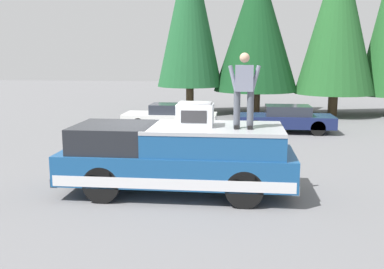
# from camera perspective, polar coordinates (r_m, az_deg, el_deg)

# --- Properties ---
(ground_plane) EXTENTS (90.00, 90.00, 0.00)m
(ground_plane) POSITION_cam_1_polar(r_m,az_deg,el_deg) (11.06, -4.85, -6.99)
(ground_plane) COLOR slate
(pickup_truck) EXTENTS (2.01, 5.54, 1.65)m
(pickup_truck) POSITION_cam_1_polar(r_m,az_deg,el_deg) (10.44, -1.90, -3.03)
(pickup_truck) COLOR navy
(pickup_truck) RESTS_ON ground
(compressor_unit) EXTENTS (0.65, 0.84, 0.56)m
(compressor_unit) POSITION_cam_1_polar(r_m,az_deg,el_deg) (10.18, 0.42, 2.66)
(compressor_unit) COLOR silver
(compressor_unit) RESTS_ON pickup_truck
(person_on_truck_bed) EXTENTS (0.29, 0.72, 1.69)m
(person_on_truck_bed) POSITION_cam_1_polar(r_m,az_deg,el_deg) (9.83, 6.81, 5.98)
(person_on_truck_bed) COLOR #4C515B
(person_on_truck_bed) RESTS_ON pickup_truck
(parked_car_navy) EXTENTS (1.64, 4.10, 1.16)m
(parked_car_navy) POSITION_cam_1_polar(r_m,az_deg,el_deg) (19.25, 12.14, 2.02)
(parked_car_navy) COLOR navy
(parked_car_navy) RESTS_ON ground
(parked_car_white) EXTENTS (1.64, 4.10, 1.16)m
(parked_car_white) POSITION_cam_1_polar(r_m,az_deg,el_deg) (19.42, -2.81, 2.31)
(parked_car_white) COLOR white
(parked_car_white) RESTS_ON ground
(conifer_left) EXTENTS (4.25, 4.25, 9.36)m
(conifer_left) POSITION_cam_1_polar(r_m,az_deg,el_deg) (25.32, 18.52, 14.31)
(conifer_left) COLOR #4C3826
(conifer_left) RESTS_ON ground
(conifer_center_left) EXTENTS (4.70, 4.70, 8.52)m
(conifer_center_left) POSITION_cam_1_polar(r_m,az_deg,el_deg) (25.13, 8.49, 13.89)
(conifer_center_left) COLOR #4C3826
(conifer_center_left) RESTS_ON ground
(conifer_center_right) EXTENTS (3.64, 3.64, 9.84)m
(conifer_center_right) POSITION_cam_1_polar(r_m,az_deg,el_deg) (24.98, -0.29, 15.84)
(conifer_center_right) COLOR #4C3826
(conifer_center_right) RESTS_ON ground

